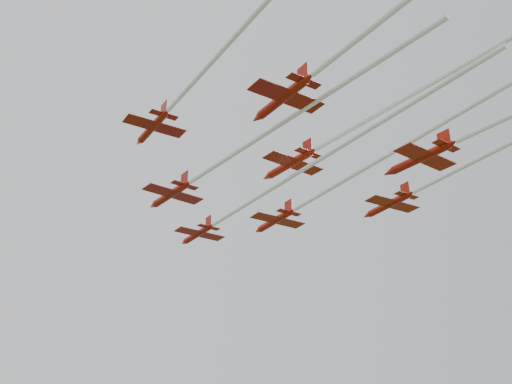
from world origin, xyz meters
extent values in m
cylinder|color=#9F1407|center=(-8.89, 18.83, 51.38)|extent=(4.11, 8.12, 1.08)
cone|color=#9F1407|center=(-10.77, 23.51, 51.38)|extent=(1.66, 2.04, 1.08)
cone|color=#9F1407|center=(-7.11, 14.43, 51.38)|extent=(1.35, 1.46, 0.98)
ellipsoid|color=black|center=(-9.62, 20.65, 51.77)|extent=(0.73, 1.02, 0.31)
cube|color=#9F1407|center=(-8.59, 18.10, 51.14)|extent=(8.94, 5.58, 0.10)
cube|color=#9F1407|center=(-7.46, 15.29, 51.38)|extent=(4.07, 2.55, 0.08)
cube|color=#9F1407|center=(-7.53, 15.47, 52.46)|extent=(0.75, 1.67, 1.96)
cylinder|color=silver|center=(3.74, -12.49, 51.33)|extent=(21.85, 53.06, 0.59)
cylinder|color=#9F1407|center=(-14.70, 5.93, 52.55)|extent=(4.95, 8.62, 1.17)
cone|color=#9F1407|center=(-17.06, 10.85, 52.55)|extent=(1.88, 2.22, 1.17)
cone|color=#9F1407|center=(-12.48, 1.30, 52.55)|extent=(1.51, 1.60, 1.06)
ellipsoid|color=black|center=(-15.62, 7.84, 52.97)|extent=(0.84, 1.10, 0.34)
cube|color=#9F1407|center=(-14.33, 5.17, 52.28)|extent=(9.60, 6.52, 0.11)
cube|color=#9F1407|center=(-12.91, 2.21, 52.55)|extent=(4.37, 2.98, 0.08)
cube|color=#9F1407|center=(-13.00, 2.40, 53.71)|extent=(0.92, 1.76, 2.12)
cylinder|color=silver|center=(-2.32, -19.85, 52.49)|extent=(20.38, 41.52, 0.64)
cylinder|color=#9F1407|center=(3.87, 14.87, 53.34)|extent=(4.24, 9.04, 1.19)
cone|color=#9F1407|center=(1.97, 20.10, 53.34)|extent=(1.78, 2.23, 1.19)
cone|color=#9F1407|center=(5.65, 9.94, 53.34)|extent=(1.46, 1.59, 1.08)
ellipsoid|color=black|center=(3.13, 16.90, 53.78)|extent=(0.78, 1.12, 0.35)
cube|color=#9F1407|center=(4.16, 14.06, 53.07)|extent=(9.89, 5.88, 0.11)
cube|color=#9F1407|center=(5.30, 10.91, 53.34)|extent=(4.50, 2.69, 0.09)
cube|color=#9F1407|center=(5.23, 11.11, 54.53)|extent=(0.76, 1.86, 2.16)
cylinder|color=silver|center=(15.78, -18.01, 53.29)|extent=(20.46, 55.01, 0.65)
cylinder|color=#9F1407|center=(-18.61, -12.97, 53.04)|extent=(3.42, 7.39, 0.97)
cone|color=#9F1407|center=(-20.13, -8.69, 53.04)|extent=(1.44, 1.82, 0.97)
cone|color=#9F1407|center=(-17.19, -17.00, 53.04)|extent=(1.18, 1.29, 0.88)
ellipsoid|color=black|center=(-19.20, -11.31, 53.39)|extent=(0.63, 0.91, 0.28)
cube|color=#9F1407|center=(-18.38, -13.63, 52.82)|extent=(8.08, 4.75, 0.09)
cube|color=#9F1407|center=(-17.46, -16.21, 53.04)|extent=(3.68, 2.18, 0.07)
cube|color=#9F1407|center=(-17.52, -16.04, 54.01)|extent=(0.61, 1.53, 1.76)
cylinder|color=#9F1407|center=(1.03, -6.01, 53.42)|extent=(4.76, 8.45, 1.14)
cone|color=#9F1407|center=(-1.23, -1.18, 53.42)|extent=(1.82, 2.17, 1.14)
cone|color=#9F1407|center=(3.16, -10.56, 53.42)|extent=(1.46, 1.56, 1.04)
ellipsoid|color=black|center=(0.16, -4.14, 53.83)|extent=(0.81, 1.08, 0.33)
cube|color=#9F1407|center=(1.39, -6.76, 53.16)|extent=(9.39, 6.30, 0.10)
cube|color=#9F1407|center=(2.75, -9.67, 53.42)|extent=(4.28, 2.88, 0.08)
cube|color=#9F1407|center=(2.66, -9.48, 54.56)|extent=(0.88, 1.73, 2.07)
cylinder|color=silver|center=(10.70, -26.67, 53.37)|extent=(15.15, 31.45, 0.62)
cylinder|color=#9F1407|center=(19.44, 2.58, 52.51)|extent=(3.96, 8.69, 1.14)
cone|color=#9F1407|center=(17.69, 7.62, 52.51)|extent=(1.69, 2.13, 1.14)
cone|color=#9F1407|center=(21.09, -2.16, 52.51)|extent=(1.39, 1.51, 1.04)
ellipsoid|color=black|center=(18.76, 4.54, 52.93)|extent=(0.73, 1.07, 0.33)
cube|color=#9F1407|center=(19.71, 1.80, 52.26)|extent=(9.49, 5.53, 0.10)
cube|color=#9F1407|center=(20.77, -1.23, 52.51)|extent=(4.32, 2.53, 0.08)
cube|color=#9F1407|center=(20.70, -1.04, 53.65)|extent=(0.71, 1.79, 2.07)
cylinder|color=#9F1407|center=(-4.33, -23.28, 52.71)|extent=(4.35, 8.70, 1.15)
cone|color=#9F1407|center=(-6.32, -18.27, 52.71)|extent=(1.76, 2.18, 1.15)
cone|color=#9F1407|center=(-2.46, -28.00, 52.71)|extent=(1.44, 1.55, 1.05)
ellipsoid|color=black|center=(-5.10, -21.33, 53.13)|extent=(0.78, 1.09, 0.33)
cube|color=#9F1407|center=(-4.02, -24.06, 52.45)|extent=(9.57, 5.93, 0.10)
cube|color=#9F1407|center=(-2.83, -27.07, 52.71)|extent=(4.36, 2.71, 0.08)
cube|color=#9F1407|center=(-2.91, -26.88, 53.86)|extent=(0.79, 1.79, 2.09)
cylinder|color=#9F1407|center=(17.09, -13.84, 52.08)|extent=(5.09, 8.91, 1.20)
cone|color=#9F1407|center=(14.66, -8.75, 52.08)|extent=(1.93, 2.30, 1.20)
cone|color=#9F1407|center=(19.37, -18.63, 52.08)|extent=(1.55, 1.66, 1.09)
ellipsoid|color=black|center=(16.14, -11.86, 52.51)|extent=(0.86, 1.14, 0.35)
cube|color=#9F1407|center=(17.46, -14.63, 51.80)|extent=(9.92, 6.71, 0.11)
cube|color=#9F1407|center=(18.92, -17.69, 52.08)|extent=(4.52, 3.07, 0.09)
cube|color=#9F1407|center=(18.83, -17.49, 53.28)|extent=(0.95, 1.82, 2.19)
camera|label=1|loc=(-20.22, -83.92, 11.85)|focal=45.00mm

